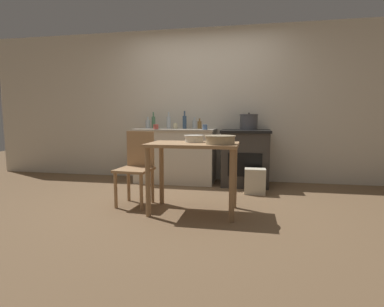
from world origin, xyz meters
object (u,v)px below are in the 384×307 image
(flour_sack, at_px, (255,181))
(mixing_bowl_small, at_px, (220,139))
(chair, at_px, (137,165))
(bottle_far_left, at_px, (154,122))
(cup_right, at_px, (175,126))
(stove, at_px, (245,157))
(bottle_center_right, at_px, (148,124))
(mixing_bowl_large, at_px, (194,138))
(cup_mid_right, at_px, (156,127))
(bottle_mid_left, at_px, (169,122))
(work_table, at_px, (193,156))
(stock_pot, at_px, (249,122))
(bottle_center, at_px, (195,124))
(cup_far_right, at_px, (205,127))
(bottle_center_left, at_px, (200,125))
(bottle_left, at_px, (185,122))

(flour_sack, height_order, mixing_bowl_small, mixing_bowl_small)
(mixing_bowl_small, bearing_deg, flour_sack, 69.99)
(chair, distance_m, bottle_far_left, 1.55)
(chair, relative_size, cup_right, 9.74)
(stove, height_order, bottle_center_right, bottle_center_right)
(mixing_bowl_large, relative_size, cup_mid_right, 2.73)
(flour_sack, height_order, bottle_mid_left, bottle_mid_left)
(work_table, distance_m, bottle_far_left, 1.94)
(stock_pot, bearing_deg, bottle_mid_left, 177.04)
(mixing_bowl_large, bearing_deg, bottle_center, 100.42)
(work_table, xyz_separation_m, mixing_bowl_large, (-0.01, 0.10, 0.19))
(bottle_center, bearing_deg, cup_right, -133.11)
(work_table, relative_size, cup_mid_right, 12.14)
(mixing_bowl_small, distance_m, cup_far_right, 1.45)
(chair, height_order, bottle_center_right, bottle_center_right)
(chair, distance_m, bottle_center_right, 1.59)
(bottle_far_left, height_order, cup_mid_right, bottle_far_left)
(bottle_mid_left, bearing_deg, mixing_bowl_small, -58.99)
(bottle_center_left, bearing_deg, bottle_center_right, 175.61)
(mixing_bowl_small, xyz_separation_m, bottle_mid_left, (-1.04, 1.74, 0.15))
(bottle_mid_left, bearing_deg, flour_sack, -24.82)
(flour_sack, xyz_separation_m, bottle_center, (-1.02, 0.80, 0.78))
(mixing_bowl_large, distance_m, cup_far_right, 1.22)
(flour_sack, height_order, bottle_center, bottle_center)
(stock_pot, height_order, bottle_far_left, bottle_far_left)
(bottle_far_left, relative_size, cup_right, 2.99)
(work_table, distance_m, chair, 0.79)
(stock_pot, xyz_separation_m, bottle_far_left, (-1.59, 0.06, -0.01))
(cup_mid_right, bearing_deg, cup_far_right, -0.15)
(flour_sack, distance_m, bottle_left, 1.55)
(stock_pot, bearing_deg, bottle_left, 177.52)
(work_table, bearing_deg, bottle_center_right, 123.79)
(cup_right, bearing_deg, bottle_mid_left, 136.58)
(bottle_left, bearing_deg, bottle_center, 50.25)
(stove, xyz_separation_m, stock_pot, (0.04, 0.05, 0.56))
(bottle_far_left, distance_m, bottle_left, 0.54)
(bottle_left, bearing_deg, bottle_mid_left, 175.27)
(bottle_center_right, bearing_deg, bottle_center_left, -4.39)
(bottle_mid_left, bearing_deg, cup_right, -43.42)
(bottle_center_left, bearing_deg, chair, -111.18)
(cup_mid_right, bearing_deg, flour_sack, -12.05)
(work_table, relative_size, bottle_center_right, 5.04)
(bottle_mid_left, distance_m, cup_right, 0.22)
(work_table, relative_size, bottle_center, 5.31)
(cup_mid_right, xyz_separation_m, cup_far_right, (0.79, -0.00, 0.00))
(bottle_left, height_order, cup_mid_right, bottle_left)
(chair, height_order, stock_pot, stock_pot)
(bottle_far_left, bearing_deg, cup_right, -17.58)
(bottle_far_left, distance_m, cup_right, 0.44)
(work_table, height_order, chair, chair)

